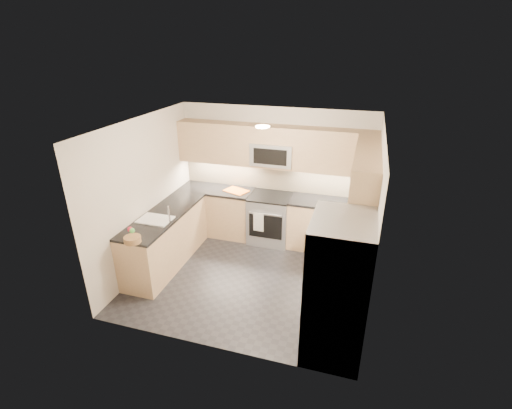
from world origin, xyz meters
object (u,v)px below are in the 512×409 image
utensil_bowl (364,203)px  fruit_basket (132,239)px  microwave (273,154)px  gas_range (270,219)px  refrigerator (337,288)px  cutting_board (236,191)px

utensil_bowl → fruit_basket: utensil_bowl is taller
microwave → utensil_bowl: 1.82m
gas_range → refrigerator: size_ratio=0.51×
fruit_basket → refrigerator: bearing=-3.7°
utensil_bowl → cutting_board: bearing=178.2°
refrigerator → fruit_basket: 2.89m
gas_range → utensil_bowl: bearing=-2.0°
utensil_bowl → fruit_basket: bearing=-145.0°
refrigerator → utensil_bowl: bearing=84.6°
refrigerator → microwave: bearing=119.6°
microwave → utensil_bowl: microwave is taller
microwave → gas_range: bearing=-90.0°
gas_range → utensil_bowl: (1.67, -0.06, 0.57)m
refrigerator → utensil_bowl: refrigerator is taller
refrigerator → cutting_board: refrigerator is taller
gas_range → refrigerator: refrigerator is taller
microwave → refrigerator: 3.04m
microwave → utensil_bowl: size_ratio=2.66×
gas_range → cutting_board: bearing=178.6°
gas_range → microwave: bearing=90.0°
fruit_basket → gas_range: bearing=57.3°
microwave → cutting_board: (-0.68, -0.11, -0.75)m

